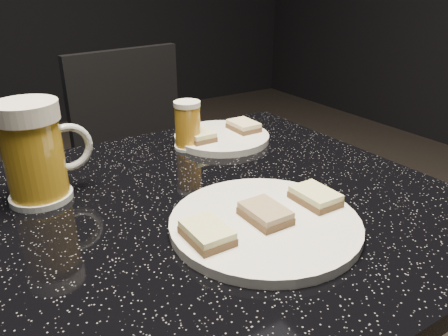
% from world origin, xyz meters
% --- Properties ---
extents(plate_large, '(0.27, 0.27, 0.01)m').
position_xyz_m(plate_large, '(-0.00, -0.11, 0.76)').
color(plate_large, white).
rests_on(plate_large, table).
extents(plate_small, '(0.20, 0.20, 0.01)m').
position_xyz_m(plate_small, '(0.14, 0.22, 0.76)').
color(plate_small, white).
rests_on(plate_small, table).
extents(table, '(0.70, 0.70, 0.75)m').
position_xyz_m(table, '(0.00, 0.00, 0.51)').
color(table, black).
rests_on(table, floor).
extents(beer_mug, '(0.14, 0.10, 0.16)m').
position_xyz_m(beer_mug, '(-0.24, 0.15, 0.83)').
color(beer_mug, silver).
rests_on(beer_mug, table).
extents(beer_tumbler, '(0.06, 0.06, 0.10)m').
position_xyz_m(beer_tumbler, '(0.05, 0.22, 0.80)').
color(beer_tumbler, white).
rests_on(beer_tumbler, table).
extents(chair, '(0.44, 0.44, 0.87)m').
position_xyz_m(chair, '(0.16, 0.71, 0.50)').
color(chair, black).
rests_on(chair, floor).
extents(canapes_on_plate_large, '(0.24, 0.07, 0.02)m').
position_xyz_m(canapes_on_plate_large, '(-0.00, -0.11, 0.77)').
color(canapes_on_plate_large, '#4C3521').
rests_on(canapes_on_plate_large, plate_large).
extents(canapes_on_plate_small, '(0.16, 0.07, 0.02)m').
position_xyz_m(canapes_on_plate_small, '(0.14, 0.22, 0.77)').
color(canapes_on_plate_small, '#4C3521').
rests_on(canapes_on_plate_small, plate_small).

